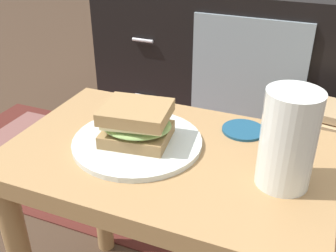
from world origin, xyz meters
name	(u,v)px	position (x,y,z in m)	size (l,w,h in m)	color
side_table	(168,192)	(0.00, 0.00, 0.37)	(0.56, 0.36, 0.46)	#A37A4C
tv_cabinet	(229,61)	(-0.13, 0.95, 0.29)	(0.96, 0.46, 0.58)	black
area_rug	(90,164)	(-0.50, 0.46, 0.00)	(1.18, 0.61, 0.01)	#4C1E19
plate	(138,141)	(-0.06, 0.00, 0.47)	(0.23, 0.23, 0.01)	silver
sandwich_front	(138,122)	(-0.06, 0.00, 0.50)	(0.14, 0.12, 0.07)	#9E7A4C
beer_glass	(288,141)	(0.20, -0.02, 0.54)	(0.08, 0.08, 0.15)	silver
coaster	(243,130)	(0.11, 0.12, 0.46)	(0.08, 0.08, 0.01)	navy
paper_bag	(327,164)	(0.29, 0.52, 0.18)	(0.26, 0.21, 0.36)	tan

